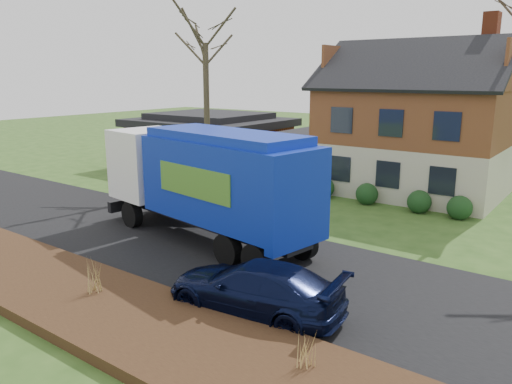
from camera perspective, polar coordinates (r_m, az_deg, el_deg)
The scene contains 11 objects.
ground at distance 17.98m, azimuth -4.01°, elevation -7.09°, with size 120.00×120.00×0.00m, color #2C4B19.
road at distance 17.97m, azimuth -4.01°, elevation -7.06°, with size 80.00×7.00×0.02m, color black.
mulch_verge at distance 14.62m, azimuth -17.89°, elevation -12.05°, with size 80.00×3.50×0.30m, color black.
main_house at distance 28.42m, azimuth 16.96°, elevation 8.22°, with size 12.95×8.95×9.26m.
ranch_house at distance 34.83m, azimuth -5.29°, elevation 5.90°, with size 9.80×8.20×3.70m.
garbage_truck at distance 18.72m, azimuth -5.59°, elevation 1.61°, with size 10.35×4.25×4.31m.
silver_sedan at distance 22.71m, azimuth -5.62°, elevation -0.71°, with size 1.66×4.77×1.57m, color #ABACB3.
navy_wagon at distance 13.49m, azimuth -0.19°, elevation -10.93°, with size 2.00×4.92×1.43m, color black.
tree_front_west at distance 28.63m, azimuth -5.88°, elevation 18.91°, with size 3.71×3.71×11.04m.
grass_clump_mid at distance 14.77m, azimuth -17.87°, elevation -9.10°, with size 0.35×0.29×0.97m.
grass_clump_east at distance 10.87m, azimuth 5.68°, elevation -17.56°, with size 0.31×0.25×0.77m.
Camera 1 is at (10.98, -12.79, 6.24)m, focal length 35.00 mm.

